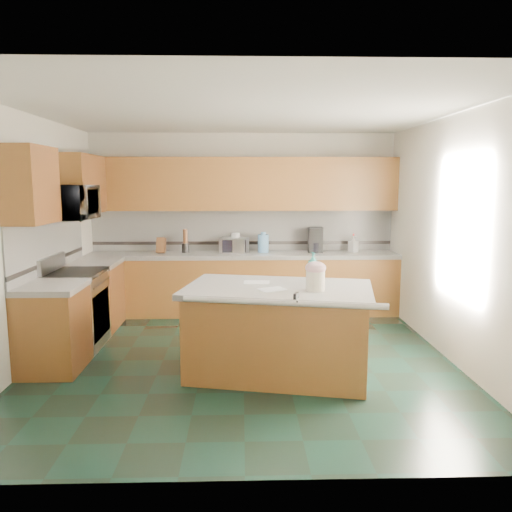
{
  "coord_description": "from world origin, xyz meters",
  "views": [
    {
      "loc": [
        -0.02,
        -5.36,
        1.97
      ],
      "look_at": [
        0.15,
        0.35,
        1.12
      ],
      "focal_mm": 35.0,
      "sensor_mm": 36.0,
      "label": 1
    }
  ],
  "objects": [
    {
      "name": "soap_back_cap",
      "position": [
        1.67,
        2.05,
        1.18
      ],
      "size": [
        0.02,
        0.02,
        0.03
      ],
      "primitive_type": "cylinder",
      "color": "red",
      "rests_on": "soap_bottle_back"
    },
    {
      "name": "water_jug_neck",
      "position": [
        0.31,
        2.06,
        1.21
      ],
      "size": [
        0.08,
        0.08,
        0.04
      ],
      "primitive_type": "cylinder",
      "color": "#609AD2",
      "rests_on": "water_jug"
    },
    {
      "name": "island_base",
      "position": [
        0.36,
        -0.42,
        0.43
      ],
      "size": [
        1.94,
        1.35,
        0.86
      ],
      "primitive_type": "cube",
      "rotation": [
        0.0,
        0.0,
        -0.21
      ],
      "color": "#4A2713",
      "rests_on": "ground"
    },
    {
      "name": "wall_front",
      "position": [
        0.0,
        -2.32,
        1.35
      ],
      "size": [
        4.6,
        0.04,
        2.7
      ],
      "primitive_type": "cube",
      "color": "white",
      "rests_on": "ground"
    },
    {
      "name": "range_body",
      "position": [
        -2.0,
        0.5,
        0.44
      ],
      "size": [
        0.6,
        0.76,
        0.88
      ],
      "primitive_type": "cube",
      "color": "#B7B7BC",
      "rests_on": "ground"
    },
    {
      "name": "soap_bottle_island",
      "position": [
        0.73,
        -0.24,
        1.08
      ],
      "size": [
        0.14,
        0.14,
        0.32
      ],
      "primitive_type": "imported",
      "rotation": [
        0.0,
        0.0,
        0.12
      ],
      "color": "#3CB2AB",
      "rests_on": "island_top"
    },
    {
      "name": "treat_jar_knob",
      "position": [
        0.7,
        -0.62,
        1.19
      ],
      "size": [
        0.07,
        0.02,
        0.02
      ],
      "primitive_type": "cylinder",
      "rotation": [
        0.0,
        1.57,
        0.0
      ],
      "color": "tan",
      "rests_on": "treat_jar_lid"
    },
    {
      "name": "range_backguard",
      "position": [
        -2.26,
        0.5,
        1.02
      ],
      "size": [
        0.06,
        0.76,
        0.18
      ],
      "primitive_type": "cube",
      "color": "#B7B7BC",
      "rests_on": "range_body"
    },
    {
      "name": "left_upper_cab_front",
      "position": [
        -2.13,
        -0.24,
        1.94
      ],
      "size": [
        0.33,
        0.72,
        0.78
      ],
      "primitive_type": "cube",
      "color": "#4A2713",
      "rests_on": "wall_left"
    },
    {
      "name": "paper_sheet_b",
      "position": [
        0.14,
        -0.2,
        0.92
      ],
      "size": [
        0.28,
        0.22,
        0.0
      ],
      "primitive_type": "cube",
      "rotation": [
        0.0,
        0.0,
        -0.07
      ],
      "color": "white",
      "rests_on": "island_top"
    },
    {
      "name": "back_backsplash",
      "position": [
        0.0,
        2.29,
        1.24
      ],
      "size": [
        4.6,
        0.02,
        0.63
      ],
      "primitive_type": "cube",
      "color": "silver",
      "rests_on": "back_countertop"
    },
    {
      "name": "wall_right",
      "position": [
        2.32,
        0.0,
        1.35
      ],
      "size": [
        0.04,
        4.6,
        2.7
      ],
      "primitive_type": "cube",
      "color": "white",
      "rests_on": "ground"
    },
    {
      "name": "wall_back",
      "position": [
        0.0,
        2.32,
        1.35
      ],
      "size": [
        4.6,
        0.04,
        2.7
      ],
      "primitive_type": "cube",
      "color": "white",
      "rests_on": "ground"
    },
    {
      "name": "range_handle",
      "position": [
        -1.68,
        0.5,
        0.78
      ],
      "size": [
        0.02,
        0.66,
        0.02
      ],
      "primitive_type": "cylinder",
      "rotation": [
        1.57,
        0.0,
        0.0
      ],
      "color": "#B7B7BC",
      "rests_on": "range_body"
    },
    {
      "name": "clamp_handle",
      "position": [
        0.48,
        -1.01,
        0.91
      ],
      "size": [
        0.01,
        0.07,
        0.01
      ],
      "primitive_type": "cylinder",
      "rotation": [
        1.57,
        0.0,
        0.0
      ],
      "color": "black",
      "rests_on": "island_top"
    },
    {
      "name": "soap_bottle_back",
      "position": [
        1.67,
        2.05,
        1.04
      ],
      "size": [
        0.16,
        0.16,
        0.25
      ],
      "primitive_type": "imported",
      "rotation": [
        0.0,
        0.0,
        0.57
      ],
      "color": "white",
      "rests_on": "back_countertop"
    },
    {
      "name": "window_light_proxy",
      "position": [
        2.29,
        -0.2,
        1.5
      ],
      "size": [
        0.02,
        1.4,
        1.1
      ],
      "primitive_type": "cube",
      "color": "white",
      "rests_on": "wall_right"
    },
    {
      "name": "left_counter_rear",
      "position": [
        -2.0,
        1.29,
        0.89
      ],
      "size": [
        0.64,
        0.82,
        0.06
      ],
      "primitive_type": "cube",
      "color": "white",
      "rests_on": "left_base_cab_rear"
    },
    {
      "name": "coffee_maker",
      "position": [
        1.1,
        2.08,
        1.1
      ],
      "size": [
        0.24,
        0.26,
        0.37
      ],
      "primitive_type": "cube",
      "rotation": [
        0.0,
        0.0,
        -0.09
      ],
      "color": "black",
      "rests_on": "back_countertop"
    },
    {
      "name": "toaster_oven_door",
      "position": [
        -0.13,
        1.92,
        1.03
      ],
      "size": [
        0.35,
        0.01,
        0.19
      ],
      "primitive_type": "cube",
      "color": "black",
      "rests_on": "toaster_oven"
    },
    {
      "name": "floor",
      "position": [
        0.0,
        0.0,
        0.0
      ],
      "size": [
        4.6,
        4.6,
        0.0
      ],
      "primitive_type": "plane",
      "color": "black",
      "rests_on": "ground"
    },
    {
      "name": "utensil_crock",
      "position": [
        -0.86,
        2.08,
        0.99
      ],
      "size": [
        0.11,
        0.11,
        0.14
      ],
      "primitive_type": "cylinder",
      "color": "black",
      "rests_on": "back_countertop"
    },
    {
      "name": "wall_left",
      "position": [
        -2.32,
        0.0,
        1.35
      ],
      "size": [
        0.04,
        4.6,
        2.7
      ],
      "primitive_type": "cube",
      "color": "white",
      "rests_on": "ground"
    },
    {
      "name": "left_backsplash",
      "position": [
        -2.29,
        0.55,
        1.24
      ],
      "size": [
        0.02,
        2.3,
        0.63
      ],
      "primitive_type": "cube",
      "color": "silver",
      "rests_on": "wall_left"
    },
    {
      "name": "left_base_cab_front",
      "position": [
        -2.0,
        -0.24,
        0.43
      ],
      "size": [
        0.6,
        0.72,
        0.86
      ],
      "primitive_type": "cube",
      "color": "#4A2713",
      "rests_on": "ground"
    },
    {
      "name": "back_base_cab",
      "position": [
        0.0,
        2.0,
        0.43
      ],
      "size": [
        4.6,
        0.6,
        0.86
      ],
      "primitive_type": "cube",
      "color": "#4A2713",
      "rests_on": "ground"
    },
    {
      "name": "left_counter_front",
      "position": [
        -2.0,
        -0.24,
        0.89
      ],
      "size": [
        0.64,
        0.72,
        0.06
      ],
      "primitive_type": "cube",
      "color": "white",
      "rests_on": "left_base_cab_front"
    },
    {
      "name": "utensil_bundle",
      "position": [
        -0.86,
        2.08,
        1.17
      ],
      "size": [
        0.07,
        0.07,
        0.21
      ],
      "primitive_type": "cylinder",
      "color": "#472814",
      "rests_on": "utensil_crock"
    },
    {
      "name": "range_oven_door",
      "position": [
        -1.71,
        0.5,
        0.4
      ],
      "size": [
        0.02,
        0.68,
        0.55
      ],
      "primitive_type": "cube",
      "color": "black",
      "rests_on": "range_body"
    },
    {
      "name": "island_bullnose",
      "position": [
        0.36,
        -0.97,
        0.89
      ],
      "size": [
        1.84,
        0.44,
        0.06
      ],
      "primitive_type": "cylinder",
      "rotation": [
        0.0,
        1.57,
        -0.21
      ],
      "color": "white",
      "rests_on": "island_base"
    },
    {
      "name": "paper_sheet_a",
      "position": [
        0.29,
        -0.56,
        0.92
      ],
      "size": [
        0.32,
        0.29,
        0.0
      ],
      "primitive_type": "cube",
      "rotation": [
        0.0,
        0.0,
        0.45
      ],
      "color": "white",
      "rests_on": "island_top"
    },
    {
      "name": "island_top",
      "position": [
        0.36,
        -0.42,
        0.89
      ],
      "size": [
        2.05,
        1.47,
        0.06
      ],
      "primitive_type": "cube",
      "rotation": [
        0.0,
        0.0,
        -0.21
      ],
      "color": "white",
      "rests_on": "island_base"
    },
    {
      "name": "back_countertop",
      "position": [
        0.0,
        2.0,
        0.89
      ],
      "size": [
        4.6,
        0.64,
        0.06
      ],
      "primitive_type": "cube",
      "color": "white",
      "rests_on": "back_base_cab"
    },
    {
      "name": "left_accent_band",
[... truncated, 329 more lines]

